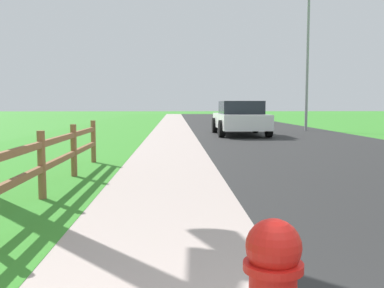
# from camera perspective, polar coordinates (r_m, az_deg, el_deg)

# --- Properties ---
(ground_plane) EXTENTS (120.00, 120.00, 0.00)m
(ground_plane) POSITION_cam_1_polar(r_m,az_deg,el_deg) (25.82, -0.34, 2.25)
(ground_plane) COLOR #398C2C
(road_asphalt) EXTENTS (7.00, 66.00, 0.01)m
(road_asphalt) POSITION_cam_1_polar(r_m,az_deg,el_deg) (28.15, 6.67, 2.47)
(road_asphalt) COLOR #292929
(road_asphalt) RESTS_ON ground
(curb_concrete) EXTENTS (6.00, 66.00, 0.01)m
(curb_concrete) POSITION_cam_1_polar(r_m,az_deg,el_deg) (27.89, -6.66, 2.45)
(curb_concrete) COLOR #B3A199
(curb_concrete) RESTS_ON ground
(grass_verge) EXTENTS (5.00, 66.00, 0.00)m
(grass_verge) POSITION_cam_1_polar(r_m,az_deg,el_deg) (28.04, -9.72, 2.43)
(grass_verge) COLOR #398C2C
(grass_verge) RESTS_ON ground
(rail_fence) EXTENTS (0.11, 9.78, 0.96)m
(rail_fence) POSITION_cam_1_polar(r_m,az_deg,el_deg) (5.49, -22.02, -3.20)
(rail_fence) COLOR brown
(rail_fence) RESTS_ON ground
(parked_suv_white) EXTENTS (2.15, 4.74, 1.47)m
(parked_suv_white) POSITION_cam_1_polar(r_m,az_deg,el_deg) (19.07, 6.30, 3.42)
(parked_suv_white) COLOR white
(parked_suv_white) RESTS_ON ground
(street_lamp) EXTENTS (1.17, 0.20, 6.99)m
(street_lamp) POSITION_cam_1_polar(r_m,az_deg,el_deg) (23.06, 15.15, 11.95)
(street_lamp) COLOR gray
(street_lamp) RESTS_ON ground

